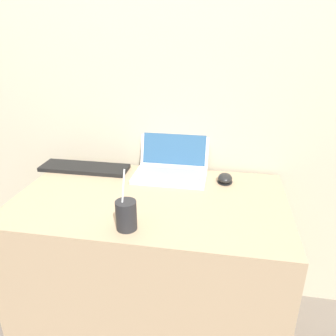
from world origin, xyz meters
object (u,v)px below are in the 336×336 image
at_px(laptop, 172,165).
at_px(drink_cup, 126,215).
at_px(computer_mouse, 225,179).
at_px(external_keyboard, 85,168).

height_order(laptop, drink_cup, drink_cup).
height_order(computer_mouse, external_keyboard, computer_mouse).
xyz_separation_m(computer_mouse, external_keyboard, (-0.73, 0.03, -0.01)).
height_order(laptop, computer_mouse, laptop).
xyz_separation_m(drink_cup, external_keyboard, (-0.38, 0.49, -0.05)).
distance_m(laptop, computer_mouse, 0.27).
bearing_deg(laptop, computer_mouse, -10.34).
bearing_deg(external_keyboard, drink_cup, -52.51).
relative_size(drink_cup, external_keyboard, 0.49).
distance_m(laptop, drink_cup, 0.52).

